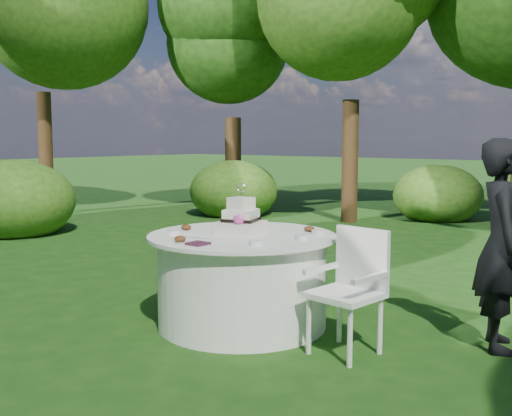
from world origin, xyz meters
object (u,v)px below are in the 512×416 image
Objects in this scene: table at (242,279)px; chair at (352,282)px; guest at (502,245)px; napkins at (198,244)px; cake at (241,220)px.

chair is at bearing 1.61° from table.
napkins is at bearing 101.93° from guest.
guest reaches higher than cake.
cake is at bearing 143.03° from table.
chair is (1.06, 0.01, -0.36)m from cake.
table is 0.50m from cake.
chair is at bearing 0.42° from cake.
table is (-1.84, -0.79, -0.39)m from guest.
napkins is 0.62m from cake.
cake is 1.12m from chair.
table is at bearing -178.39° from chair.
chair is (-0.81, -0.76, -0.26)m from guest.
chair reaches higher than napkins.
napkins is 0.33× the size of cake.
table is 1.72× the size of chair.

